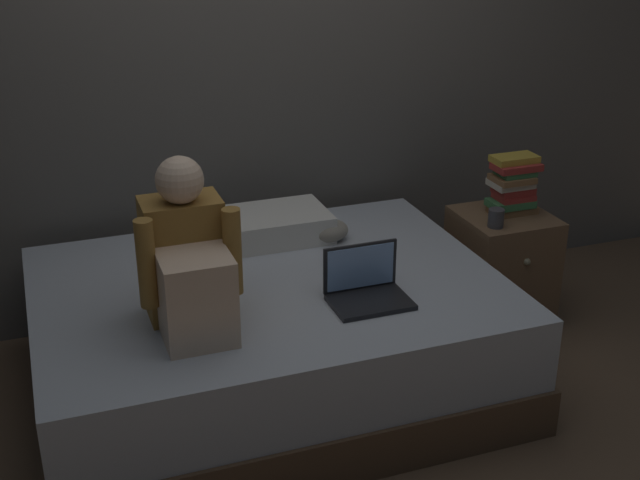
% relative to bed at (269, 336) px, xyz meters
% --- Properties ---
extents(ground_plane, '(8.00, 8.00, 0.00)m').
position_rel_bed_xyz_m(ground_plane, '(0.20, -0.30, -0.26)').
color(ground_plane, brown).
extents(wall_back, '(5.60, 0.10, 2.70)m').
position_rel_bed_xyz_m(wall_back, '(0.20, 0.90, 1.09)').
color(wall_back, '#605B56').
rests_on(wall_back, ground_plane).
extents(bed, '(2.00, 1.50, 0.53)m').
position_rel_bed_xyz_m(bed, '(0.00, 0.00, 0.00)').
color(bed, brown).
rests_on(bed, ground_plane).
extents(nightstand, '(0.44, 0.46, 0.58)m').
position_rel_bed_xyz_m(nightstand, '(1.30, 0.22, 0.03)').
color(nightstand, brown).
rests_on(nightstand, ground_plane).
extents(person_sitting, '(0.39, 0.44, 0.65)m').
position_rel_bed_xyz_m(person_sitting, '(-0.38, -0.25, 0.52)').
color(person_sitting, olive).
rests_on(person_sitting, bed).
extents(laptop, '(0.32, 0.23, 0.22)m').
position_rel_bed_xyz_m(laptop, '(0.33, -0.30, 0.32)').
color(laptop, black).
rests_on(laptop, bed).
extents(pillow, '(0.56, 0.36, 0.13)m').
position_rel_bed_xyz_m(pillow, '(0.14, 0.45, 0.33)').
color(pillow, silver).
rests_on(pillow, bed).
extents(book_stack, '(0.24, 0.17, 0.29)m').
position_rel_bed_xyz_m(book_stack, '(1.34, 0.24, 0.46)').
color(book_stack, brown).
rests_on(book_stack, nightstand).
extents(mug, '(0.08, 0.08, 0.09)m').
position_rel_bed_xyz_m(mug, '(1.17, 0.10, 0.36)').
color(mug, '#3D3D42').
rests_on(mug, nightstand).
extents(clothes_pile, '(0.24, 0.25, 0.11)m').
position_rel_bed_xyz_m(clothes_pile, '(0.37, 0.38, 0.32)').
color(clothes_pile, gray).
rests_on(clothes_pile, bed).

